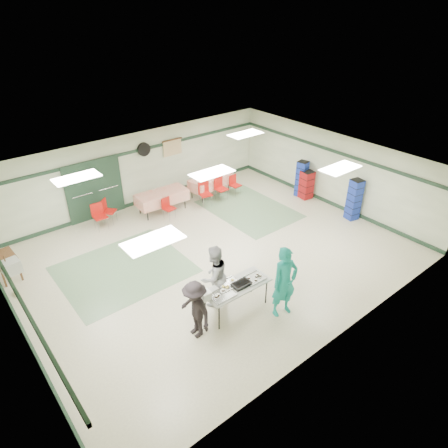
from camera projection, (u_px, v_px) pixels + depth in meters
floor at (213, 254)px, 12.22m from camera, size 11.00×11.00×0.00m
ceiling at (212, 172)px, 10.87m from camera, size 11.00×11.00×0.00m
wall_back at (138, 169)px, 14.57m from camera, size 11.00×0.00×11.00m
wall_front at (341, 295)px, 8.52m from camera, size 11.00×0.00×11.00m
wall_left at (10, 293)px, 8.56m from camera, size 0.00×9.00×9.00m
wall_right at (332, 169)px, 14.53m from camera, size 0.00×9.00×9.00m
trim_back at (136, 151)px, 14.20m from camera, size 11.00×0.06×0.10m
baseboard_back at (142, 201)px, 15.20m from camera, size 11.00×0.06×0.12m
trim_left at (2, 266)px, 8.22m from camera, size 0.06×9.00×0.10m
baseboard_left at (26, 336)px, 9.22m from camera, size 0.06×9.00×0.12m
trim_right at (334, 151)px, 14.17m from camera, size 0.06×9.00×0.10m
baseboard_right at (327, 201)px, 15.17m from camera, size 0.06×9.00×0.12m
green_patch_a at (124, 269)px, 11.54m from camera, size 3.50×3.00×0.01m
green_patch_b at (248, 209)px, 14.75m from camera, size 2.50×3.50×0.01m
double_door_left at (81, 194)px, 13.48m from camera, size 0.90×0.06×2.10m
double_door_right at (108, 186)px, 14.00m from camera, size 0.90×0.06×2.10m
door_frame at (95, 190)px, 13.73m from camera, size 2.00×0.03×2.15m
wall_fan at (144, 149)px, 14.34m from camera, size 0.50×0.10×0.50m
scroll_banner at (172, 148)px, 15.09m from camera, size 0.80×0.02×0.60m
serving_table at (237, 287)px, 9.74m from camera, size 1.75×0.74×0.76m
sheet_tray_right at (254, 279)px, 9.93m from camera, size 0.55×0.42×0.02m
sheet_tray_mid at (228, 284)px, 9.73m from camera, size 0.55×0.42×0.02m
sheet_tray_left at (222, 295)px, 9.38m from camera, size 0.58×0.45×0.02m
baking_pan at (241, 284)px, 9.69m from camera, size 0.47×0.30×0.08m
foam_box_stack at (206, 296)px, 9.23m from camera, size 0.23×0.22×0.21m
volunteer_teal at (284, 282)px, 9.54m from camera, size 0.76×0.57×1.88m
volunteer_grey at (214, 276)px, 9.89m from camera, size 0.88×0.72×1.68m
volunteer_dark at (195, 310)px, 8.98m from camera, size 0.57×0.98×1.50m
dining_table_a at (210, 181)px, 15.54m from camera, size 1.86×1.03×0.77m
dining_table_b at (162, 197)px, 14.35m from camera, size 1.87×0.90×0.77m
chair_a at (220, 186)px, 15.19m from camera, size 0.43×0.43×0.88m
chair_b at (205, 191)px, 14.79m from camera, size 0.50×0.50×0.90m
chair_c at (234, 183)px, 15.59m from camera, size 0.40×0.40×0.79m
chair_d at (168, 206)px, 13.94m from camera, size 0.43×0.43×0.78m
chair_loose_a at (107, 209)px, 13.64m from camera, size 0.57×0.57×0.86m
chair_loose_b at (99, 213)px, 13.31m from camera, size 0.43×0.43×0.90m
crate_stack_blue_a at (302, 179)px, 15.39m from camera, size 0.43×0.43×1.42m
crate_stack_red at (306, 185)px, 15.29m from camera, size 0.48×0.48×1.11m
crate_stack_blue_b at (354, 200)px, 13.77m from camera, size 0.45×0.45×1.49m
printer_table at (4, 259)px, 10.90m from camera, size 0.59×0.86×0.74m
office_printer at (11, 267)px, 10.11m from camera, size 0.47×0.42×0.34m
broom at (9, 274)px, 10.28m from camera, size 0.05×0.21×1.25m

